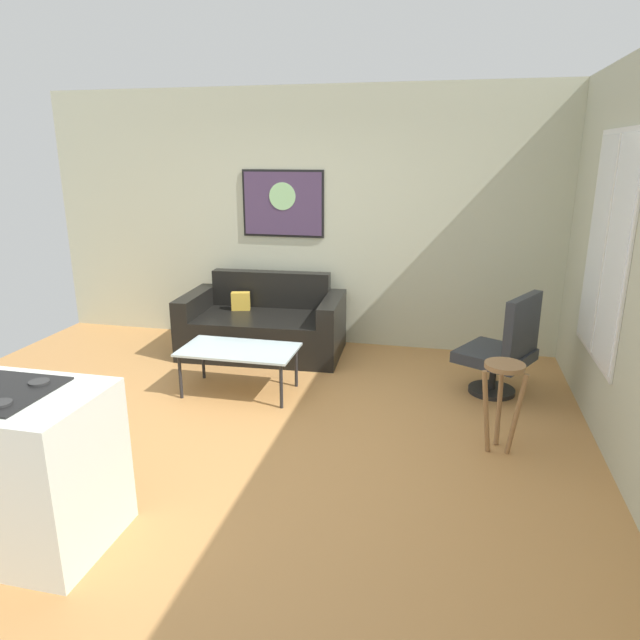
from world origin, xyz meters
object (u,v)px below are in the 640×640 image
object	(u,v)px
coffee_table	(239,352)
armchair	(504,349)
wall_painting	(283,204)
bar_stool	(503,387)
couch	(264,327)

from	to	relation	value
coffee_table	armchair	xyz separation A→B (m)	(2.32, 0.47, 0.05)
coffee_table	wall_painting	distance (m)	2.00
coffee_table	wall_painting	world-z (taller)	wall_painting
bar_stool	wall_painting	size ratio (longest dim) A/B	0.73
couch	coffee_table	bearing A→B (deg)	-83.15
couch	armchair	world-z (taller)	armchair
bar_stool	coffee_table	bearing A→B (deg)	165.51
bar_stool	wall_painting	world-z (taller)	wall_painting
coffee_table	bar_stool	bearing A→B (deg)	-14.49
couch	wall_painting	world-z (taller)	wall_painting
coffee_table	bar_stool	xyz separation A→B (m)	(2.23, -0.58, 0.11)
wall_painting	coffee_table	bearing A→B (deg)	-88.49
armchair	wall_painting	xyz separation A→B (m)	(-2.37, 1.14, 1.13)
couch	coffee_table	size ratio (longest dim) A/B	1.68
couch	armchair	xyz separation A→B (m)	(2.46, -0.63, 0.15)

